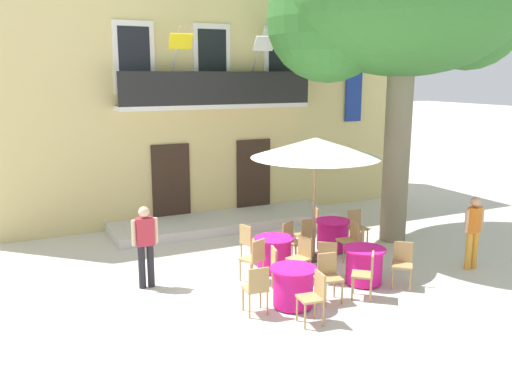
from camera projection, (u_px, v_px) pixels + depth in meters
name	position (u px, v px, depth m)	size (l,w,h in m)	color
ground_plane	(265.00, 277.00, 11.63)	(120.00, 120.00, 0.00)	beige
building_facade	(189.00, 90.00, 17.33)	(13.00, 5.09, 7.50)	#DBC67F
entrance_step_platform	(226.00, 221.00, 15.53)	(6.41, 1.85, 0.25)	silver
plane_tree	(400.00, 7.00, 13.05)	(6.14, 5.40, 7.76)	#7F755B
cafe_table_near_tree	(364.00, 265.00, 11.16)	(0.86, 0.86, 0.76)	#DB1984
cafe_chair_near_tree_0	(366.00, 248.00, 11.85)	(0.57, 0.57, 0.91)	tan
cafe_chair_near_tree_1	(327.00, 258.00, 11.18)	(0.56, 0.56, 0.91)	tan
cafe_chair_near_tree_2	(366.00, 272.00, 10.41)	(0.56, 0.56, 0.91)	tan
cafe_chair_near_tree_3	(402.00, 261.00, 11.00)	(0.56, 0.56, 0.91)	tan
cafe_table_middle	(274.00, 254.00, 11.90)	(0.86, 0.86, 0.76)	#DB1984
cafe_chair_middle_0	(291.00, 239.00, 12.49)	(0.53, 0.53, 0.91)	tan
cafe_chair_middle_1	(249.00, 241.00, 12.37)	(0.49, 0.49, 0.91)	tan
cafe_chair_middle_2	(254.00, 257.00, 11.27)	(0.53, 0.53, 0.91)	tan
cafe_chair_middle_3	(301.00, 255.00, 11.36)	(0.49, 0.49, 0.91)	tan
cafe_table_front	(293.00, 287.00, 10.05)	(0.86, 0.86, 0.76)	#DB1984
cafe_chair_front_0	(314.00, 294.00, 9.35)	(0.44, 0.44, 0.91)	tan
cafe_chair_front_1	(329.00, 274.00, 10.31)	(0.45, 0.45, 0.91)	tan
cafe_chair_front_2	(279.00, 266.00, 10.72)	(0.48, 0.48, 0.91)	tan
cafe_chair_front_3	(257.00, 287.00, 9.69)	(0.43, 0.43, 0.91)	tan
cafe_table_far_side	(332.00, 235.00, 13.29)	(0.86, 0.86, 0.76)	#DB1984
cafe_chair_far_side_0	(356.00, 225.00, 13.64)	(0.41, 0.41, 0.91)	tan
cafe_chair_far_side_1	(320.00, 222.00, 13.97)	(0.48, 0.48, 0.91)	tan
cafe_chair_far_side_2	(306.00, 234.00, 12.91)	(0.42, 0.42, 0.91)	tan
cafe_chair_far_side_3	(350.00, 238.00, 12.59)	(0.44, 0.44, 0.91)	tan
cafe_umbrella	(315.00, 148.00, 12.14)	(2.90, 2.90, 2.85)	#997A56
pedestrian_near_entrance	(145.00, 242.00, 10.86)	(0.53, 0.25, 1.68)	#232328
pedestrian_mid_plaza	(474.00, 229.00, 11.92)	(0.53, 0.34, 1.64)	gold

